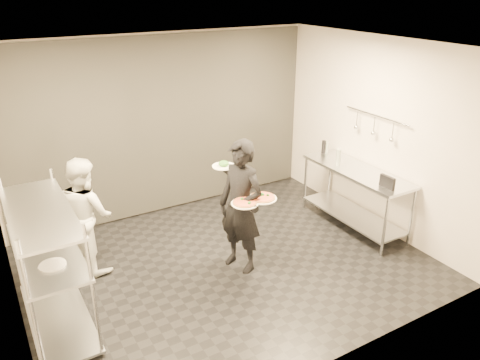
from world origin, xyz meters
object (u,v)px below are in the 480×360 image
pos_monitor (387,182)px  pizza_plate_far (262,198)px  pass_rack (49,262)px  prep_counter (355,188)px  bottle_dark (324,147)px  waiter (241,207)px  bottle_clear (327,147)px  bottle_green (338,157)px  pizza_plate_near (245,203)px  chef (86,214)px  salad_plate (224,165)px

pos_monitor → pizza_plate_far: bearing=166.9°
pass_rack → pos_monitor: bearing=-9.1°
pizza_plate_far → pos_monitor: (1.75, -0.37, -0.04)m
prep_counter → bottle_dark: size_ratio=8.44×
waiter → pos_monitor: bearing=51.8°
prep_counter → pos_monitor: 0.79m
pos_monitor → bottle_dark: 1.49m
pizza_plate_far → bottle_clear: (1.95, 1.11, -0.03)m
prep_counter → pizza_plate_far: pizza_plate_far is taller
pos_monitor → bottle_green: bottle_green is taller
pizza_plate_near → chef: bearing=142.6°
pizza_plate_far → salad_plate: salad_plate is taller
pass_rack → chef: (0.60, 0.91, -0.01)m
bottle_green → chef: bearing=170.4°
chef → bottle_green: size_ratio=6.08×
pass_rack → bottle_clear: 4.49m
waiter → bottle_clear: size_ratio=8.97×
chef → salad_plate: 1.86m
pizza_plate_far → bottle_green: (1.75, 0.61, 0.00)m
chef → bottle_dark: (3.75, -0.11, 0.27)m
waiter → pizza_plate_near: waiter is taller
pizza_plate_far → salad_plate: 0.66m
bottle_clear → pizza_plate_far: bearing=-150.3°
pass_rack → prep_counter: (4.33, 0.00, -0.14)m
prep_counter → bottle_dark: (0.02, 0.80, 0.40)m
pizza_plate_near → bottle_green: (2.00, 0.62, 0.00)m
pass_rack → bottle_dark: size_ratio=7.51×
prep_counter → bottle_green: (-0.12, 0.30, 0.42)m
pizza_plate_far → bottle_dark: bottle_dark is taller
prep_counter → waiter: (-2.04, -0.10, 0.24)m
pizza_plate_near → pizza_plate_far: (0.25, 0.01, 0.00)m
pass_rack → bottle_dark: 4.43m
pass_rack → pizza_plate_near: (2.21, -0.32, 0.27)m
salad_plate → pos_monitor: 2.21m
waiter → bottle_dark: 2.25m
pizza_plate_near → pizza_plate_far: bearing=1.8°
waiter → salad_plate: size_ratio=5.95×
chef → pos_monitor: (3.61, -1.59, 0.25)m
pass_rack → pizza_plate_far: pass_rack is taller
pizza_plate_near → salad_plate: (0.01, 0.54, 0.30)m
salad_plate → bottle_dark: size_ratio=1.37×
waiter → bottle_dark: bearing=92.2°
prep_counter → chef: (-3.73, 0.91, 0.13)m
pass_rack → bottle_clear: (4.41, 0.80, 0.25)m
waiter → bottle_dark: waiter is taller
bottle_clear → pass_rack: bearing=-169.7°
pos_monitor → bottle_clear: (0.20, 1.48, 0.01)m
pos_monitor → bottle_green: bearing=88.7°
chef → bottle_clear: size_ratio=7.82×
pass_rack → pos_monitor: 4.27m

